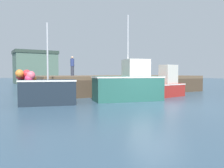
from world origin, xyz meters
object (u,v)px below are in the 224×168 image
object	(u,v)px
fishing_boat_near_right	(129,85)
fishing_boat_near_left	(46,90)
rowboat	(168,93)
fishing_boat_mid	(165,86)
dockworker	(72,66)
mooring_buoy_foreground	(107,96)

from	to	relation	value
fishing_boat_near_right	fishing_boat_near_left	bearing A→B (deg)	172.65
rowboat	fishing_boat_near_right	bearing A→B (deg)	-162.12
fishing_boat_mid	dockworker	xyz separation A→B (m)	(-3.87, 7.57, 1.51)
dockworker	rowboat	bearing A→B (deg)	-52.47
fishing_boat_near_left	rowboat	size ratio (longest dim) A/B	2.60
fishing_boat_near_right	fishing_boat_mid	size ratio (longest dim) A/B	1.42
fishing_boat_near_right	fishing_boat_mid	bearing A→B (deg)	8.66
rowboat	mooring_buoy_foreground	size ratio (longest dim) A/B	2.60
dockworker	fishing_boat_near_right	bearing A→B (deg)	-86.26
fishing_boat_near_right	rowboat	distance (m)	4.85
fishing_boat_near_left	dockworker	bearing A→B (deg)	60.83
fishing_boat_mid	mooring_buoy_foreground	size ratio (longest dim) A/B	5.74
fishing_boat_near_right	rowboat	xyz separation A→B (m)	(4.55, 1.47, -0.80)
rowboat	mooring_buoy_foreground	distance (m)	5.87
fishing_boat_near_right	dockworker	distance (m)	8.20
fishing_boat_near_right	mooring_buoy_foreground	world-z (taller)	fishing_boat_near_right
rowboat	mooring_buoy_foreground	bearing A→B (deg)	-170.08
fishing_boat_near_right	fishing_boat_mid	xyz separation A→B (m)	(3.35, 0.51, -0.19)
mooring_buoy_foreground	dockworker	bearing A→B (deg)	84.70
fishing_boat_near_left	rowboat	xyz separation A→B (m)	(9.25, 0.86, -0.63)
fishing_boat_near_right	mooring_buoy_foreground	distance (m)	1.48
rowboat	fishing_boat_mid	bearing A→B (deg)	-141.50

